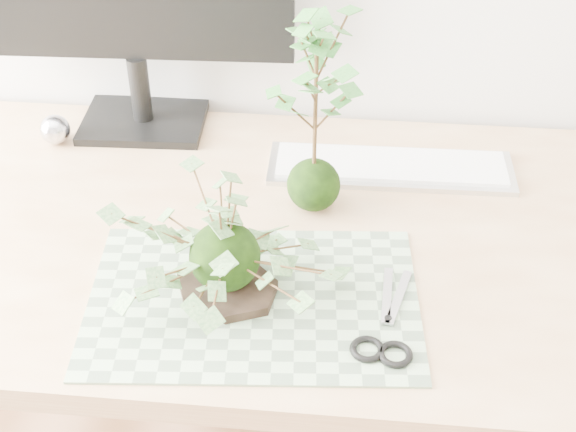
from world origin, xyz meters
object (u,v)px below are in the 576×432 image
object	(u,v)px
desk	(328,276)
keyboard	(391,167)
ivy_kokedama	(223,230)
maple_kokedama	(316,67)

from	to	relation	value
desk	keyboard	bearing A→B (deg)	62.90
keyboard	desk	bearing A→B (deg)	-118.20
desk	keyboard	size ratio (longest dim) A/B	3.79
ivy_kokedama	maple_kokedama	bearing A→B (deg)	63.64
desk	keyboard	xyz separation A→B (m)	(0.09, 0.18, 0.10)
desk	ivy_kokedama	size ratio (longest dim) A/B	4.38
ivy_kokedama	keyboard	distance (m)	0.42
maple_kokedama	keyboard	xyz separation A→B (m)	(0.13, 0.12, -0.24)
desk	maple_kokedama	distance (m)	0.35
ivy_kokedama	keyboard	size ratio (longest dim) A/B	0.86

